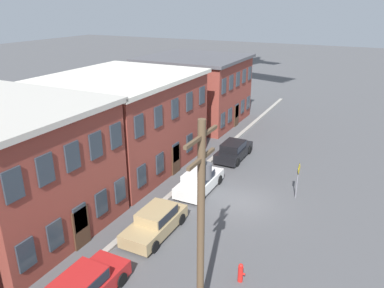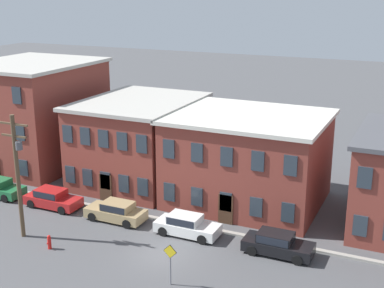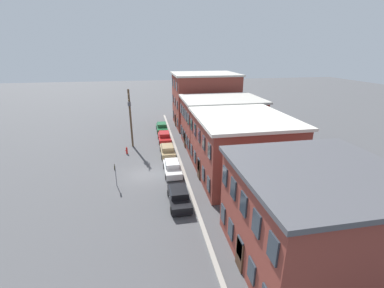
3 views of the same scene
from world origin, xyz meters
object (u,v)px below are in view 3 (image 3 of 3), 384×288
(car_black, at_px, (179,196))
(fire_hydrant, at_px, (127,150))
(car_green, at_px, (162,127))
(car_tan, at_px, (168,150))
(caution_sign, at_px, (115,172))
(car_white, at_px, (172,167))
(utility_pole, at_px, (130,115))
(car_red, at_px, (164,137))

(car_black, relative_size, fire_hydrant, 4.58)
(car_green, relative_size, car_black, 1.00)
(car_tan, height_order, car_black, same)
(car_black, relative_size, caution_sign, 1.75)
(fire_hydrant, bearing_deg, car_white, 37.80)
(car_black, bearing_deg, utility_pole, -163.70)
(car_white, bearing_deg, car_black, -0.71)
(car_white, height_order, car_black, same)
(car_red, distance_m, caution_sign, 14.65)
(car_white, bearing_deg, utility_pole, -153.99)
(car_tan, bearing_deg, car_green, 179.81)
(car_red, bearing_deg, caution_sign, -24.86)
(car_black, xyz_separation_m, fire_hydrant, (-13.51, -5.47, -0.27))
(car_green, distance_m, utility_pole, 9.39)
(car_green, height_order, car_white, same)
(caution_sign, relative_size, fire_hydrant, 2.62)
(car_green, height_order, caution_sign, caution_sign)
(utility_pole, relative_size, fire_hydrant, 8.80)
(car_black, bearing_deg, car_red, 179.71)
(car_tan, height_order, fire_hydrant, car_tan)
(car_white, bearing_deg, car_green, 179.96)
(car_red, bearing_deg, fire_hydrant, -52.85)
(car_white, distance_m, car_black, 6.36)
(utility_pole, bearing_deg, car_white, 26.01)
(car_black, xyz_separation_m, utility_pole, (-16.27, -4.76, 4.01))
(car_red, bearing_deg, car_black, -0.29)
(car_green, distance_m, car_red, 5.52)
(car_red, relative_size, utility_pole, 0.52)
(car_red, relative_size, car_tan, 1.00)
(caution_sign, xyz_separation_m, utility_pole, (-11.80, 1.30, 3.11))
(caution_sign, distance_m, fire_hydrant, 9.14)
(caution_sign, bearing_deg, fire_hydrant, 176.32)
(fire_hydrant, bearing_deg, car_red, 127.15)
(caution_sign, bearing_deg, car_tan, 140.74)
(utility_pole, xyz_separation_m, fire_hydrant, (2.76, -0.71, -4.28))
(car_tan, distance_m, utility_pole, 7.61)
(utility_pole, distance_m, fire_hydrant, 5.14)
(car_green, distance_m, caution_sign, 19.78)
(car_black, bearing_deg, car_tan, 179.74)
(car_black, distance_m, fire_hydrant, 14.58)
(utility_pole, bearing_deg, caution_sign, -6.27)
(car_tan, height_order, caution_sign, caution_sign)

